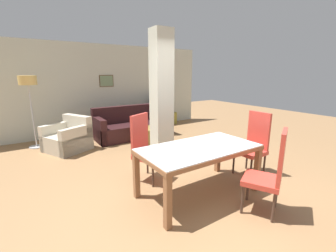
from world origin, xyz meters
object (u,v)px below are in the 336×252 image
floor_lamp (28,87)px  sofa (133,127)px  coffee_table (152,136)px  dining_chair_near_right (270,171)px  armchair (68,139)px  bottle (151,125)px  tv_screen (162,105)px  dining_chair_head_right (254,143)px  dining_table (199,156)px  tv_stand (162,119)px  dining_chair_far_left (145,146)px

floor_lamp → sofa: bearing=-10.8°
sofa → coffee_table: 0.94m
dining_chair_near_right → floor_lamp: (-2.41, 4.88, 0.92)m
armchair → bottle: (1.85, -0.82, 0.27)m
tv_screen → floor_lamp: 4.12m
bottle → armchair: bearing=156.3°
dining_chair_near_right → coffee_table: dining_chair_near_right is taller
armchair → floor_lamp: size_ratio=0.66×
sofa → armchair: size_ratio=1.88×
bottle → floor_lamp: bearing=149.0°
dining_chair_near_right → armchair: bearing=85.8°
dining_chair_head_right → floor_lamp: (-3.27, 4.00, 0.92)m
dining_chair_head_right → floor_lamp: floor_lamp is taller
dining_chair_head_right → coffee_table: 2.71m
dining_table → armchair: (-1.30, 3.30, -0.33)m
sofa → floor_lamp: floor_lamp is taller
armchair → dining_table: bearing=174.9°
tv_screen → tv_stand: bearing=180.0°
sofa → dining_chair_head_right: bearing=102.7°
bottle → tv_stand: size_ratio=0.28×
dining_chair_far_left → dining_chair_head_right: size_ratio=1.00×
dining_chair_head_right → tv_screen: dining_chair_head_right is taller
bottle → dining_chair_head_right: bearing=-73.0°
armchair → tv_stand: 3.54m
tv_stand → dining_chair_head_right: bearing=-99.8°
dining_chair_head_right → sofa: 3.62m
dining_chair_near_right → armchair: 4.55m
dining_chair_near_right → floor_lamp: 5.52m
dining_chair_near_right → sofa: dining_chair_near_right is taller
dining_chair_near_right → coffee_table: bearing=60.4°
armchair → tv_screen: bearing=-98.9°
dining_chair_head_right → tv_screen: 4.44m
dining_table → dining_chair_far_left: dining_chair_far_left is taller
coffee_table → dining_chair_near_right: bearing=-92.8°
dining_table → tv_screen: (2.07, 4.38, 0.11)m
tv_stand → tv_screen: (0.00, 0.00, 0.51)m
dining_table → dining_chair_head_right: 1.32m
bottle → floor_lamp: (-2.51, 1.51, 0.96)m
dining_chair_near_right → floor_lamp: size_ratio=0.65×
floor_lamp → dining_chair_head_right: bearing=-50.7°
dining_table → tv_stand: dining_table is taller
dining_table → dining_chair_head_right: dining_chair_head_right is taller
dining_table → dining_chair_near_right: dining_chair_near_right is taller
tv_screen → sofa: bearing=7.7°
dining_chair_head_right → dining_table: bearing=90.0°
dining_chair_near_right → bottle: size_ratio=4.15×
dining_chair_head_right → tv_stand: 4.46m
dining_chair_far_left → tv_screen: 4.29m
bottle → tv_stand: 2.45m
dining_table → floor_lamp: 4.54m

